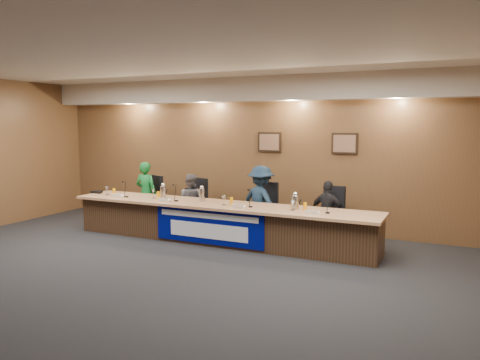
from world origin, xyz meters
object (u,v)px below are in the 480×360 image
object	(u,v)px
panelist_c	(261,202)
office_chair_c	(263,213)
office_chair_a	(149,203)
carafe_right	(295,203)
office_chair_b	(193,206)
carafe_left	(163,192)
panelist_b	(191,202)
banner	(208,227)
office_chair_d	(329,218)
carafe_mid	(202,195)
panelist_a	(146,193)
speakerphone	(98,192)
panelist_d	(328,213)
dais_body	(219,224)

from	to	relation	value
panelist_c	office_chair_c	size ratio (longest dim) A/B	2.97
office_chair_a	carafe_right	size ratio (longest dim) A/B	2.00
office_chair_a	office_chair_b	xyz separation A→B (m)	(1.15, 0.00, 0.00)
carafe_left	panelist_b	bearing A→B (deg)	69.52
banner	office_chair_d	bearing A→B (deg)	31.72
office_chair_a	carafe_left	xyz separation A→B (m)	(0.90, -0.75, 0.39)
banner	office_chair_c	bearing A→B (deg)	63.93
office_chair_b	carafe_mid	size ratio (longest dim) A/B	1.89
banner	carafe_right	bearing A→B (deg)	15.18
panelist_a	speakerphone	distance (m)	1.03
office_chair_d	carafe_right	distance (m)	0.96
panelist_b	office_chair_a	distance (m)	1.16
panelist_d	speakerphone	bearing A→B (deg)	16.25
carafe_mid	speakerphone	xyz separation A→B (m)	(-2.57, -0.03, -0.10)
dais_body	office_chair_b	bearing A→B (deg)	143.17
carafe_left	office_chair_a	bearing A→B (deg)	140.49
dais_body	panelist_b	bearing A→B (deg)	146.88
panelist_b	carafe_left	xyz separation A→B (m)	(-0.24, -0.65, 0.28)
panelist_c	office_chair_d	world-z (taller)	panelist_c
banner	office_chair_b	distance (m)	1.58
carafe_left	office_chair_c	bearing A→B (deg)	21.88
banner	carafe_mid	xyz separation A→B (m)	(-0.38, 0.45, 0.50)
office_chair_d	office_chair_a	bearing A→B (deg)	-168.63
office_chair_a	office_chair_b	bearing A→B (deg)	24.13
dais_body	carafe_mid	world-z (taller)	carafe_mid
panelist_a	panelist_b	bearing A→B (deg)	178.12
office_chair_d	speakerphone	world-z (taller)	speakerphone
panelist_c	office_chair_c	world-z (taller)	panelist_c
panelist_d	speakerphone	distance (m)	4.93
panelist_b	panelist_c	world-z (taller)	panelist_c
panelist_d	carafe_left	bearing A→B (deg)	19.84
office_chair_c	panelist_d	bearing A→B (deg)	7.46
panelist_b	carafe_mid	bearing A→B (deg)	132.92
panelist_d	speakerphone	xyz separation A→B (m)	(-4.88, -0.67, 0.17)
panelist_c	office_chair_b	xyz separation A→B (m)	(-1.62, 0.10, -0.23)
banner	office_chair_d	size ratio (longest dim) A/B	4.58
panelist_d	office_chair_a	distance (m)	4.11
panelist_d	office_chair_d	bearing A→B (deg)	-81.57
banner	office_chair_d	xyz separation A→B (m)	(1.92, 1.19, 0.10)
dais_body	carafe_left	world-z (taller)	carafe_left
banner	office_chair_b	xyz separation A→B (m)	(-1.03, 1.19, 0.10)
office_chair_a	office_chair_c	distance (m)	2.76
dais_body	carafe_left	xyz separation A→B (m)	(-1.28, 0.03, 0.52)
carafe_mid	carafe_right	world-z (taller)	carafe_mid
office_chair_c	carafe_left	bearing A→B (deg)	-146.40
banner	carafe_right	size ratio (longest dim) A/B	9.17
panelist_c	panelist_d	bearing A→B (deg)	-158.07
office_chair_c	carafe_mid	world-z (taller)	carafe_mid
panelist_b	office_chair_b	distance (m)	0.15
panelist_a	carafe_left	distance (m)	1.12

